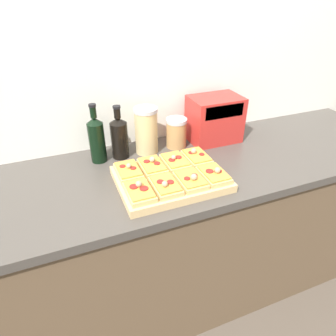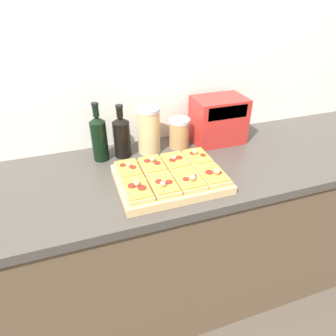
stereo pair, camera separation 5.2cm
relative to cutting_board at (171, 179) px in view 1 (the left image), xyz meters
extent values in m
cube|color=silver|center=(0.04, 0.46, 0.35)|extent=(6.00, 0.06, 2.50)
cube|color=brown|center=(0.04, 0.11, -0.48)|extent=(2.60, 0.64, 0.84)
cube|color=#423D38|center=(0.04, 0.11, -0.04)|extent=(2.63, 0.67, 0.04)
cube|color=tan|center=(0.00, 0.00, 0.00)|extent=(0.45, 0.34, 0.04)
cube|color=tan|center=(-0.16, 0.08, 0.03)|extent=(0.10, 0.15, 0.02)
cube|color=orange|center=(-0.16, 0.08, 0.04)|extent=(0.09, 0.14, 0.01)
cylinder|color=maroon|center=(-0.18, 0.10, 0.05)|extent=(0.03, 0.03, 0.00)
cylinder|color=maroon|center=(-0.14, 0.07, 0.05)|extent=(0.03, 0.03, 0.00)
sphere|color=tan|center=(-0.16, 0.08, 0.06)|extent=(0.02, 0.02, 0.02)
cube|color=tan|center=(-0.05, 0.08, 0.03)|extent=(0.10, 0.15, 0.02)
cube|color=orange|center=(-0.05, 0.08, 0.04)|extent=(0.09, 0.14, 0.01)
cylinder|color=maroon|center=(-0.07, 0.10, 0.05)|extent=(0.03, 0.03, 0.00)
cylinder|color=maroon|center=(-0.04, 0.07, 0.05)|extent=(0.03, 0.03, 0.00)
sphere|color=tan|center=(-0.05, 0.09, 0.06)|extent=(0.03, 0.03, 0.03)
cube|color=tan|center=(0.05, 0.08, 0.03)|extent=(0.10, 0.15, 0.02)
cube|color=orange|center=(0.05, 0.08, 0.04)|extent=(0.09, 0.14, 0.01)
cylinder|color=maroon|center=(0.04, 0.07, 0.05)|extent=(0.03, 0.03, 0.00)
cylinder|color=maroon|center=(0.07, 0.08, 0.05)|extent=(0.03, 0.03, 0.00)
sphere|color=tan|center=(0.05, 0.08, 0.06)|extent=(0.02, 0.02, 0.02)
cube|color=tan|center=(0.16, 0.08, 0.03)|extent=(0.10, 0.15, 0.02)
cube|color=orange|center=(0.16, 0.08, 0.04)|extent=(0.09, 0.14, 0.01)
cylinder|color=maroon|center=(0.14, 0.10, 0.05)|extent=(0.02, 0.02, 0.00)
cylinder|color=maroon|center=(0.18, 0.07, 0.05)|extent=(0.02, 0.02, 0.00)
sphere|color=tan|center=(0.15, 0.09, 0.06)|extent=(0.03, 0.03, 0.03)
cube|color=tan|center=(-0.16, -0.08, 0.03)|extent=(0.10, 0.15, 0.02)
cube|color=orange|center=(-0.16, -0.08, 0.04)|extent=(0.09, 0.14, 0.01)
cylinder|color=maroon|center=(-0.18, -0.06, 0.05)|extent=(0.03, 0.03, 0.00)
cylinder|color=maroon|center=(-0.15, -0.09, 0.05)|extent=(0.03, 0.03, 0.00)
sphere|color=tan|center=(-0.16, -0.07, 0.06)|extent=(0.02, 0.02, 0.02)
cube|color=tan|center=(-0.05, -0.08, 0.03)|extent=(0.10, 0.15, 0.02)
cube|color=orange|center=(-0.05, -0.08, 0.04)|extent=(0.09, 0.14, 0.01)
cylinder|color=maroon|center=(-0.07, -0.07, 0.05)|extent=(0.03, 0.03, 0.00)
cylinder|color=maroon|center=(-0.04, -0.09, 0.05)|extent=(0.03, 0.03, 0.00)
sphere|color=tan|center=(-0.07, -0.10, 0.06)|extent=(0.02, 0.02, 0.02)
cube|color=tan|center=(0.05, -0.08, 0.03)|extent=(0.10, 0.15, 0.02)
cube|color=orange|center=(0.05, -0.08, 0.04)|extent=(0.09, 0.14, 0.01)
cylinder|color=maroon|center=(0.03, -0.09, 0.05)|extent=(0.02, 0.02, 0.00)
cylinder|color=maroon|center=(0.07, -0.08, 0.05)|extent=(0.02, 0.02, 0.00)
sphere|color=tan|center=(0.06, -0.10, 0.06)|extent=(0.03, 0.03, 0.03)
cube|color=tan|center=(0.16, -0.08, 0.03)|extent=(0.10, 0.15, 0.02)
cube|color=orange|center=(0.16, -0.08, 0.04)|extent=(0.09, 0.14, 0.01)
cylinder|color=maroon|center=(0.15, -0.07, 0.05)|extent=(0.03, 0.03, 0.00)
cylinder|color=maroon|center=(0.18, -0.08, 0.05)|extent=(0.03, 0.03, 0.00)
sphere|color=tan|center=(0.17, -0.09, 0.06)|extent=(0.03, 0.03, 0.03)
cylinder|color=black|center=(-0.25, 0.30, 0.08)|extent=(0.07, 0.07, 0.19)
cone|color=black|center=(-0.25, 0.30, 0.19)|extent=(0.07, 0.07, 0.03)
cylinder|color=black|center=(-0.25, 0.30, 0.23)|extent=(0.03, 0.03, 0.05)
cylinder|color=black|center=(-0.25, 0.30, 0.26)|extent=(0.03, 0.03, 0.01)
cylinder|color=black|center=(-0.14, 0.30, 0.07)|extent=(0.08, 0.08, 0.18)
cone|color=black|center=(-0.14, 0.30, 0.17)|extent=(0.08, 0.08, 0.03)
cylinder|color=black|center=(-0.14, 0.30, 0.21)|extent=(0.03, 0.03, 0.05)
cylinder|color=black|center=(-0.14, 0.30, 0.24)|extent=(0.04, 0.04, 0.01)
cylinder|color=tan|center=(-0.01, 0.30, 0.09)|extent=(0.11, 0.11, 0.21)
cylinder|color=#B2B2B7|center=(-0.01, 0.30, 0.21)|extent=(0.12, 0.12, 0.02)
cylinder|color=#AD7F4C|center=(0.15, 0.30, 0.05)|extent=(0.10, 0.10, 0.14)
cylinder|color=#B2B2B7|center=(0.15, 0.30, 0.13)|extent=(0.11, 0.11, 0.02)
cube|color=red|center=(0.37, 0.30, 0.10)|extent=(0.27, 0.19, 0.24)
cube|color=black|center=(0.37, 0.21, 0.18)|extent=(0.21, 0.01, 0.07)
cube|color=black|center=(0.52, 0.30, 0.11)|extent=(0.02, 0.02, 0.02)
camera|label=1|loc=(-0.41, -0.99, 0.71)|focal=32.00mm
camera|label=2|loc=(-0.36, -1.00, 0.71)|focal=32.00mm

